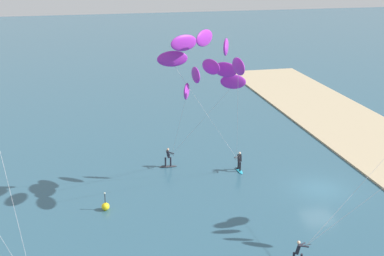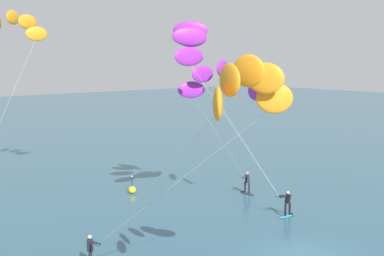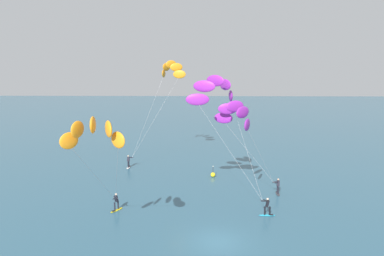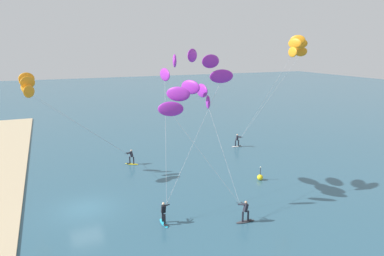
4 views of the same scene
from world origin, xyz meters
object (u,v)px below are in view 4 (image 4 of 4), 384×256
(kitesurfer_downwind, at_px, (294,51))
(kitesurfer_far_out, at_px, (192,101))
(kitesurfer_mid_water, at_px, (191,70))
(kitesurfer_nearshore, at_px, (34,89))
(marker_buoy, at_px, (260,177))

(kitesurfer_downwind, bearing_deg, kitesurfer_far_out, -64.06)
(kitesurfer_mid_water, relative_size, kitesurfer_far_out, 1.23)
(kitesurfer_mid_water, xyz_separation_m, kitesurfer_downwind, (-5.70, 14.89, 1.41))
(kitesurfer_nearshore, relative_size, kitesurfer_downwind, 0.80)
(kitesurfer_mid_water, bearing_deg, kitesurfer_far_out, -20.96)
(kitesurfer_far_out, distance_m, kitesurfer_downwind, 17.74)
(kitesurfer_mid_water, xyz_separation_m, marker_buoy, (0.01, 7.19, -10.41))
(kitesurfer_far_out, bearing_deg, kitesurfer_nearshore, -132.19)
(kitesurfer_mid_water, bearing_deg, marker_buoy, 89.94)
(kitesurfer_far_out, distance_m, marker_buoy, 11.55)
(kitesurfer_nearshore, relative_size, kitesurfer_far_out, 1.09)
(marker_buoy, bearing_deg, kitesurfer_mid_water, -90.06)
(kitesurfer_downwind, xyz_separation_m, marker_buoy, (5.71, -7.70, -11.82))
(kitesurfer_nearshore, distance_m, kitesurfer_mid_water, 14.96)
(kitesurfer_mid_water, height_order, kitesurfer_far_out, kitesurfer_mid_water)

